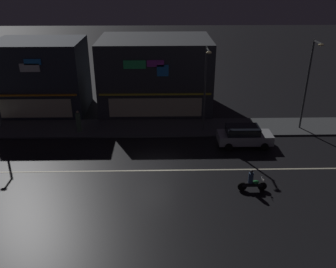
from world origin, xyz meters
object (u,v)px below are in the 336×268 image
(streetlamp_mid, at_px, (205,84))
(motorcycle_lead, at_px, (252,182))
(streetlamp_east, at_px, (309,79))
(traffic_cone, at_px, (258,138))
(parked_car_near_kerb, at_px, (244,136))
(pedestrian_on_sidewalk, at_px, (78,122))

(streetlamp_mid, bearing_deg, motorcycle_lead, -76.98)
(streetlamp_mid, xyz_separation_m, streetlamp_east, (8.68, 0.29, 0.26))
(motorcycle_lead, distance_m, traffic_cone, 7.55)
(streetlamp_mid, bearing_deg, parked_car_near_kerb, -41.49)
(streetlamp_east, distance_m, pedestrian_on_sidewalk, 19.85)
(streetlamp_east, bearing_deg, streetlamp_mid, -178.06)
(streetlamp_mid, relative_size, traffic_cone, 13.20)
(motorcycle_lead, bearing_deg, streetlamp_mid, -69.92)
(pedestrian_on_sidewalk, relative_size, traffic_cone, 3.47)
(streetlamp_mid, distance_m, traffic_cone, 6.29)
(streetlamp_mid, height_order, pedestrian_on_sidewalk, streetlamp_mid)
(traffic_cone, bearing_deg, streetlamp_east, 26.59)
(streetlamp_east, bearing_deg, traffic_cone, -153.41)
(parked_car_near_kerb, distance_m, traffic_cone, 1.69)
(streetlamp_mid, height_order, parked_car_near_kerb, streetlamp_mid)
(parked_car_near_kerb, bearing_deg, pedestrian_on_sidewalk, 168.70)
(pedestrian_on_sidewalk, bearing_deg, streetlamp_east, -156.56)
(parked_car_near_kerb, xyz_separation_m, traffic_cone, (1.39, 0.76, -0.59))
(pedestrian_on_sidewalk, xyz_separation_m, parked_car_near_kerb, (13.80, -2.76, -0.15))
(streetlamp_east, height_order, motorcycle_lead, streetlamp_east)
(pedestrian_on_sidewalk, bearing_deg, traffic_cone, -164.55)
(streetlamp_east, relative_size, pedestrian_on_sidewalk, 4.06)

